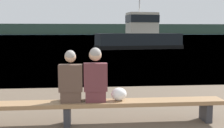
{
  "coord_description": "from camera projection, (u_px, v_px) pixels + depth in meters",
  "views": [
    {
      "loc": [
        0.03,
        -2.02,
        1.72
      ],
      "look_at": [
        0.8,
        6.09,
        0.78
      ],
      "focal_mm": 45.0,
      "sensor_mm": 36.0,
      "label": 1
    }
  ],
  "objects": [
    {
      "name": "tugboat_red",
      "position": [
        139.0,
        37.0,
        28.74
      ],
      "size": [
        9.02,
        4.51,
        5.69
      ],
      "rotation": [
        0.0,
        0.0,
        1.72
      ],
      "color": "black",
      "rests_on": "water_surface"
    },
    {
      "name": "far_shoreline",
      "position": [
        85.0,
        29.0,
        180.12
      ],
      "size": [
        600.0,
        12.0,
        6.56
      ],
      "primitive_type": "cube",
      "color": "#2D3D2D",
      "rests_on": "ground"
    },
    {
      "name": "person_right",
      "position": [
        95.0,
        77.0,
        5.16
      ],
      "size": [
        0.43,
        0.37,
        1.01
      ],
      "color": "#56282D",
      "rests_on": "bench_main"
    },
    {
      "name": "water_surface",
      "position": [
        85.0,
        35.0,
        127.4
      ],
      "size": [
        240.0,
        240.0,
        0.0
      ],
      "primitive_type": "plane",
      "color": "#386084",
      "rests_on": "ground"
    },
    {
      "name": "bench_main",
      "position": [
        67.0,
        106.0,
        5.18
      ],
      "size": [
        5.92,
        0.42,
        0.43
      ],
      "color": "#8E6B47",
      "rests_on": "ground"
    },
    {
      "name": "shopping_bag",
      "position": [
        119.0,
        94.0,
        5.27
      ],
      "size": [
        0.29,
        0.22,
        0.25
      ],
      "color": "white",
      "rests_on": "bench_main"
    },
    {
      "name": "person_left",
      "position": [
        71.0,
        80.0,
        5.13
      ],
      "size": [
        0.43,
        0.36,
        0.96
      ],
      "color": "#4C382D",
      "rests_on": "bench_main"
    }
  ]
}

